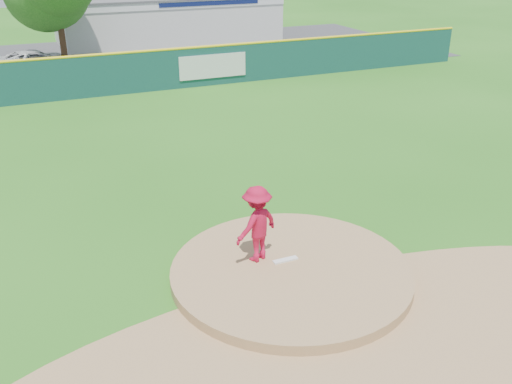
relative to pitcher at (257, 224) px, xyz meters
name	(u,v)px	position (x,y,z in m)	size (l,w,h in m)	color
ground	(291,276)	(0.57, -0.65, -1.16)	(120.00, 120.00, 0.00)	#286B19
pitchers_mound	(291,276)	(0.57, -0.65, -1.16)	(5.50, 5.50, 0.50)	#9E774C
pitching_rubber	(285,260)	(0.57, -0.35, -0.89)	(0.60, 0.15, 0.04)	white
infield_dirt_arc	(364,357)	(0.57, -3.65, -1.16)	(15.40, 15.40, 0.01)	#9E774C
parking_lot	(96,60)	(0.57, 26.35, -1.15)	(44.00, 16.00, 0.02)	#38383A
pitcher	(257,224)	(0.00, 0.00, 0.00)	(1.18, 0.68, 1.83)	#B40F33
van	(37,61)	(-2.97, 24.49, -0.54)	(1.99, 4.32, 1.20)	silver
pool_building_grp	(166,18)	(6.57, 31.34, 0.50)	(15.20, 8.20, 3.31)	silver
fence_banners	(50,81)	(-2.88, 17.27, -0.16)	(19.61, 0.04, 1.20)	#500C0B
outfield_fence	(124,72)	(0.57, 17.35, -0.07)	(40.00, 0.14, 2.07)	#14413F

